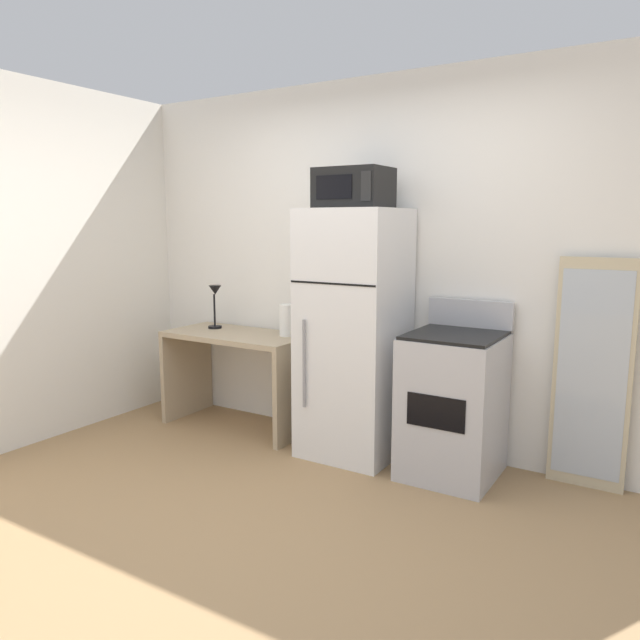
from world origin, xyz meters
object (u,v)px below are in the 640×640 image
(refrigerator, at_px, (354,334))
(microwave, at_px, (354,188))
(oven_range, at_px, (453,404))
(paper_towel_roll, at_px, (287,320))
(leaning_mirror, at_px, (592,375))
(desk_lamp, at_px, (215,299))
(desk, at_px, (238,361))

(refrigerator, height_order, microwave, microwave)
(microwave, distance_m, oven_range, 1.53)
(paper_towel_roll, bearing_deg, microwave, -12.65)
(oven_range, bearing_deg, leaning_mirror, 18.59)
(paper_towel_roll, relative_size, oven_range, 0.22)
(desk_lamp, distance_m, microwave, 1.55)
(leaning_mirror, bearing_deg, microwave, -169.26)
(desk, height_order, refrigerator, refrigerator)
(oven_range, bearing_deg, paper_towel_roll, 174.94)
(desk, distance_m, refrigerator, 1.09)
(desk_lamp, height_order, refrigerator, refrigerator)
(refrigerator, relative_size, microwave, 3.68)
(desk_lamp, height_order, oven_range, desk_lamp)
(desk_lamp, relative_size, oven_range, 0.32)
(desk_lamp, xyz_separation_m, microwave, (1.31, -0.10, 0.83))
(paper_towel_roll, bearing_deg, leaning_mirror, 3.64)
(desk, bearing_deg, oven_range, -0.51)
(desk, relative_size, refrigerator, 0.68)
(leaning_mirror, bearing_deg, oven_range, -161.41)
(desk, relative_size, leaning_mirror, 0.82)
(desk, height_order, oven_range, oven_range)
(desk, bearing_deg, desk_lamp, 168.23)
(desk, xyz_separation_m, paper_towel_roll, (0.39, 0.10, 0.35))
(desk_lamp, bearing_deg, leaning_mirror, 3.76)
(desk, relative_size, microwave, 2.49)
(desk, xyz_separation_m, oven_range, (1.75, -0.02, -0.06))
(refrigerator, xyz_separation_m, microwave, (0.00, -0.02, 0.98))
(desk_lamp, height_order, leaning_mirror, leaning_mirror)
(paper_towel_roll, distance_m, leaning_mirror, 2.13)
(desk_lamp, relative_size, paper_towel_roll, 1.47)
(microwave, bearing_deg, oven_range, 1.93)
(paper_towel_roll, distance_m, oven_range, 1.42)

